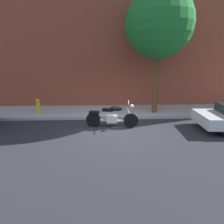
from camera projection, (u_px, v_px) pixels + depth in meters
The scene contains 6 objects.
ground_plane at pixel (118, 131), 8.10m from camera, with size 60.00×60.00×0.00m, color #28282D.
sidewalk at pixel (115, 111), 10.86m from camera, with size 23.41×2.50×0.14m, color #A9A9A9.
building_facade at pixel (114, 35), 11.23m from camera, with size 23.41×0.50×8.39m, color brown.
motorcycle at pixel (112, 117), 8.51m from camera, with size 2.26×0.70×1.12m.
street_tree at pixel (159, 24), 9.37m from camera, with size 3.27×3.27×6.12m.
fire_hydrant at pixel (38, 107), 10.15m from camera, with size 0.20×0.20×0.91m.
Camera 1 is at (-0.56, -7.59, 2.88)m, focal length 31.61 mm.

